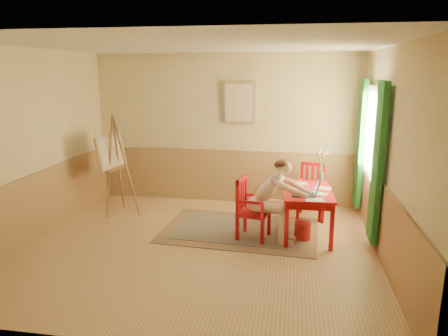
% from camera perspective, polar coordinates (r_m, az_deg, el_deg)
% --- Properties ---
extents(room, '(5.04, 4.54, 2.84)m').
position_cam_1_polar(room, '(5.69, -3.41, 2.29)').
color(room, tan).
rests_on(room, ground).
extents(wainscot, '(5.00, 4.50, 1.00)m').
position_cam_1_polar(wainscot, '(6.66, -1.77, -4.05)').
color(wainscot, '#AA8455').
rests_on(wainscot, room).
extents(window, '(0.12, 2.01, 2.20)m').
position_cam_1_polar(window, '(6.74, 19.35, 2.80)').
color(window, white).
rests_on(window, room).
extents(wall_portrait, '(0.60, 0.05, 0.76)m').
position_cam_1_polar(wall_portrait, '(7.73, 2.06, 8.92)').
color(wall_portrait, tan).
rests_on(wall_portrait, room).
extents(rug, '(2.49, 1.74, 0.02)m').
position_cam_1_polar(rug, '(6.67, 2.22, -8.49)').
color(rug, '#8C7251').
rests_on(rug, room).
extents(table, '(0.78, 1.23, 0.72)m').
position_cam_1_polar(table, '(6.43, 11.32, -3.74)').
color(table, red).
rests_on(table, room).
extents(chair_left, '(0.51, 0.49, 0.94)m').
position_cam_1_polar(chair_left, '(6.24, 3.68, -5.58)').
color(chair_left, red).
rests_on(chair_left, room).
extents(chair_back, '(0.47, 0.48, 0.93)m').
position_cam_1_polar(chair_back, '(7.31, 11.85, -3.04)').
color(chair_back, red).
rests_on(chair_back, room).
extents(figure, '(0.97, 0.51, 1.26)m').
position_cam_1_polar(figure, '(6.10, 6.62, -3.88)').
color(figure, beige).
rests_on(figure, room).
extents(laptop, '(0.40, 0.24, 0.24)m').
position_cam_1_polar(laptop, '(6.11, 11.43, -3.29)').
color(laptop, '#1E2338').
rests_on(laptop, table).
extents(papers, '(0.63, 1.06, 0.00)m').
position_cam_1_polar(papers, '(6.36, 12.19, -3.08)').
color(papers, white).
rests_on(papers, table).
extents(vase, '(0.20, 0.26, 0.53)m').
position_cam_1_polar(vase, '(6.92, 13.26, 0.21)').
color(vase, '#3F724C').
rests_on(vase, table).
extents(wastebasket, '(0.28, 0.28, 0.27)m').
position_cam_1_polar(wastebasket, '(6.41, 10.72, -8.48)').
color(wastebasket, '#B32728').
rests_on(wastebasket, room).
extents(easel, '(0.63, 0.79, 1.76)m').
position_cam_1_polar(easel, '(7.46, -14.99, 1.68)').
color(easel, brown).
rests_on(easel, room).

